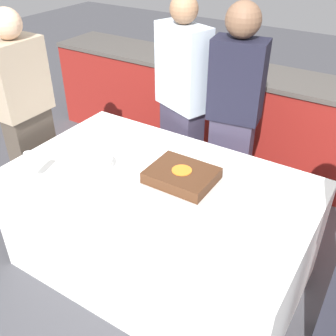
{
  "coord_description": "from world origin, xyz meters",
  "views": [
    {
      "loc": [
        1.08,
        -1.6,
        2.1
      ],
      "look_at": [
        0.06,
        0.0,
        0.85
      ],
      "focal_mm": 42.0,
      "sensor_mm": 36.0,
      "label": 1
    }
  ],
  "objects_px": {
    "plate_stack": "(95,164)",
    "wine_glass": "(30,162)",
    "cake": "(182,176)",
    "person_standing_back": "(182,107)",
    "person_seated_left": "(28,122)",
    "person_cutting_cake": "(233,118)"
  },
  "relations": [
    {
      "from": "cake",
      "to": "person_standing_back",
      "type": "height_order",
      "value": "person_standing_back"
    },
    {
      "from": "cake",
      "to": "person_standing_back",
      "type": "relative_size",
      "value": 0.26
    },
    {
      "from": "wine_glass",
      "to": "plate_stack",
      "type": "bearing_deg",
      "value": 52.18
    },
    {
      "from": "plate_stack",
      "to": "wine_glass",
      "type": "bearing_deg",
      "value": -127.82
    },
    {
      "from": "person_standing_back",
      "to": "wine_glass",
      "type": "bearing_deg",
      "value": 95.55
    },
    {
      "from": "cake",
      "to": "person_standing_back",
      "type": "xyz_separation_m",
      "value": [
        -0.42,
        0.71,
        0.06
      ]
    },
    {
      "from": "person_seated_left",
      "to": "person_standing_back",
      "type": "distance_m",
      "value": 1.13
    },
    {
      "from": "cake",
      "to": "person_standing_back",
      "type": "distance_m",
      "value": 0.83
    },
    {
      "from": "plate_stack",
      "to": "person_cutting_cake",
      "type": "xyz_separation_m",
      "value": [
        0.53,
        0.88,
        0.09
      ]
    },
    {
      "from": "wine_glass",
      "to": "person_standing_back",
      "type": "distance_m",
      "value": 1.22
    },
    {
      "from": "cake",
      "to": "person_seated_left",
      "type": "xyz_separation_m",
      "value": [
        -1.26,
        -0.05,
        0.04
      ]
    },
    {
      "from": "plate_stack",
      "to": "cake",
      "type": "bearing_deg",
      "value": 17.62
    },
    {
      "from": "cake",
      "to": "person_standing_back",
      "type": "bearing_deg",
      "value": 120.72
    },
    {
      "from": "plate_stack",
      "to": "person_standing_back",
      "type": "xyz_separation_m",
      "value": [
        0.1,
        0.88,
        0.07
      ]
    },
    {
      "from": "wine_glass",
      "to": "person_seated_left",
      "type": "distance_m",
      "value": 0.65
    },
    {
      "from": "person_cutting_cake",
      "to": "person_seated_left",
      "type": "bearing_deg",
      "value": 22.17
    },
    {
      "from": "plate_stack",
      "to": "person_seated_left",
      "type": "relative_size",
      "value": 0.14
    },
    {
      "from": "plate_stack",
      "to": "wine_glass",
      "type": "xyz_separation_m",
      "value": [
        -0.23,
        -0.29,
        0.1
      ]
    },
    {
      "from": "plate_stack",
      "to": "wine_glass",
      "type": "height_order",
      "value": "wine_glass"
    },
    {
      "from": "wine_glass",
      "to": "person_standing_back",
      "type": "bearing_deg",
      "value": 74.18
    },
    {
      "from": "wine_glass",
      "to": "person_seated_left",
      "type": "xyz_separation_m",
      "value": [
        -0.5,
        0.41,
        -0.05
      ]
    },
    {
      "from": "cake",
      "to": "plate_stack",
      "type": "relative_size",
      "value": 1.94
    }
  ]
}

